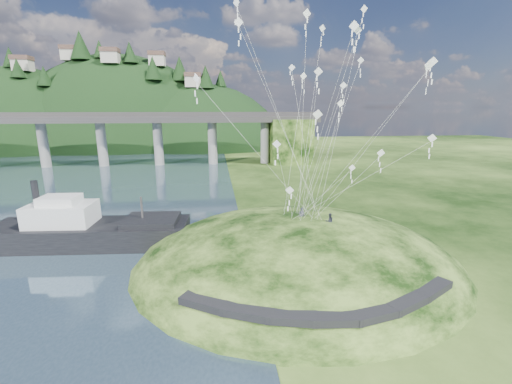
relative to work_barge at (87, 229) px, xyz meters
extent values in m
plane|color=black|center=(16.13, -9.85, -2.03)|extent=(320.00, 320.00, 0.00)
ellipsoid|color=black|center=(24.13, -7.85, -3.53)|extent=(36.00, 32.00, 13.00)
cube|color=black|center=(14.63, -17.85, 0.00)|extent=(4.32, 3.62, 0.71)
cube|color=black|center=(17.63, -19.50, 0.06)|extent=(4.10, 2.97, 0.61)
cube|color=black|center=(20.63, -20.50, 0.06)|extent=(3.85, 2.37, 0.62)
cube|color=black|center=(23.63, -20.95, 0.01)|extent=(3.62, 1.83, 0.66)
cube|color=black|center=(26.63, -20.75, 0.02)|extent=(3.82, 2.27, 0.68)
cube|color=black|center=(29.63, -19.80, 0.12)|extent=(4.11, 2.97, 0.71)
cube|color=black|center=(32.63, -18.25, 0.14)|extent=(4.26, 3.43, 0.66)
cube|color=#2D2B2B|center=(-33.87, 60.15, 10.97)|extent=(160.00, 9.00, 1.60)
cube|color=#2D2B2B|center=(-33.87, 60.15, 12.37)|extent=(160.00, 0.40, 1.20)
cube|color=#2D2B2B|center=(-33.87, 64.45, 12.37)|extent=(160.00, 0.40, 1.20)
cylinder|color=gray|center=(-31.37, 60.15, 4.47)|extent=(2.60, 2.60, 13.00)
cylinder|color=gray|center=(-15.87, 60.15, 4.47)|extent=(2.60, 2.60, 13.00)
cylinder|color=gray|center=(-0.37, 60.15, 4.47)|extent=(2.60, 2.60, 13.00)
cylinder|color=gray|center=(15.13, 60.15, 4.47)|extent=(2.60, 2.60, 13.00)
cylinder|color=gray|center=(30.63, 60.15, 4.47)|extent=(2.60, 2.60, 13.00)
cube|color=black|center=(38.13, 60.15, 4.47)|extent=(12.00, 11.00, 13.00)
ellipsoid|color=black|center=(-61.87, 110.15, -10.03)|extent=(84.00, 60.00, 80.00)
ellipsoid|color=black|center=(-23.87, 116.15, -8.03)|extent=(96.00, 68.00, 88.00)
ellipsoid|color=black|center=(11.13, 108.15, -12.03)|extent=(76.00, 56.00, 72.00)
cone|color=black|center=(-59.39, 105.06, 32.52)|extent=(5.61, 5.61, 7.39)
cone|color=black|center=(-53.46, 97.23, 28.02)|extent=(5.08, 5.08, 6.69)
cone|color=black|center=(-44.45, 96.32, 25.31)|extent=(5.29, 5.29, 6.96)
cone|color=black|center=(-33.75, 104.78, 37.21)|extent=(8.01, 8.01, 10.54)
cone|color=black|center=(-26.74, 104.22, 35.86)|extent=(4.97, 4.97, 6.54)
cone|color=black|center=(-15.27, 102.20, 34.65)|extent=(5.83, 5.83, 7.67)
cone|color=black|center=(-6.32, 97.24, 28.56)|extent=(6.47, 6.47, 8.51)
cone|color=black|center=(2.91, 104.14, 29.21)|extent=(7.13, 7.13, 9.38)
cone|color=black|center=(13.01, 99.19, 25.84)|extent=(6.56, 6.56, 8.63)
cone|color=black|center=(18.90, 104.78, 25.66)|extent=(4.88, 4.88, 6.42)
cube|color=#BDB4A2|center=(-53.87, 102.15, 29.27)|extent=(6.00, 5.00, 4.00)
cube|color=brown|center=(-53.87, 102.15, 31.97)|extent=(6.40, 5.40, 1.60)
cube|color=#BDB4A2|center=(-38.87, 108.15, 33.97)|extent=(6.00, 5.00, 4.00)
cube|color=brown|center=(-38.87, 108.15, 36.67)|extent=(6.40, 5.40, 1.60)
cube|color=#BDB4A2|center=(-21.87, 100.15, 32.26)|extent=(6.00, 5.00, 4.00)
cube|color=brown|center=(-21.87, 100.15, 34.96)|extent=(6.40, 5.40, 1.60)
cube|color=#BDB4A2|center=(-5.87, 106.15, 32.16)|extent=(6.00, 5.00, 4.00)
cube|color=brown|center=(-5.87, 106.15, 34.86)|extent=(6.40, 5.40, 1.60)
cube|color=#BDB4A2|center=(8.13, 100.15, 23.86)|extent=(6.00, 5.00, 4.00)
cube|color=brown|center=(8.13, 100.15, 26.56)|extent=(6.40, 5.40, 1.60)
cube|color=black|center=(0.41, -0.03, -0.66)|extent=(23.47, 7.85, 2.73)
cube|color=silver|center=(-2.73, 0.19, 1.75)|extent=(7.64, 5.11, 2.94)
cube|color=silver|center=(-2.73, 0.19, 3.54)|extent=(4.40, 3.43, 1.26)
cube|color=black|center=(7.74, -0.53, 1.02)|extent=(6.64, 5.66, 0.63)
cylinder|color=black|center=(-5.35, 0.36, 4.80)|extent=(0.73, 0.73, 2.52)
cylinder|color=#2D2B2B|center=(6.69, -0.45, 2.38)|extent=(0.25, 0.25, 3.15)
cube|color=#3A2417|center=(14.02, -3.94, -1.52)|extent=(15.80, 7.49, 0.40)
cylinder|color=#3A2417|center=(7.60, -1.74, -1.80)|extent=(0.34, 0.34, 1.13)
cylinder|color=#3A2417|center=(10.81, -2.84, -1.80)|extent=(0.34, 0.34, 1.13)
cylinder|color=#3A2417|center=(14.02, -3.94, -1.80)|extent=(0.34, 0.34, 1.13)
cylinder|color=#3A2417|center=(17.24, -5.04, -1.80)|extent=(0.34, 0.34, 1.13)
cylinder|color=#3A2417|center=(20.45, -6.14, -1.80)|extent=(0.34, 0.34, 1.13)
imported|color=#272934|center=(24.67, -7.01, 3.91)|extent=(0.70, 0.47, 1.89)
imported|color=#272934|center=(27.18, -8.82, 3.74)|extent=(0.86, 0.68, 1.74)
cube|color=white|center=(24.04, -8.42, 17.17)|extent=(0.66, 0.17, 0.66)
cube|color=white|center=(24.04, -8.42, 16.70)|extent=(0.09, 0.05, 0.38)
cube|color=white|center=(24.04, -8.42, 16.23)|extent=(0.09, 0.05, 0.38)
cube|color=white|center=(24.04, -8.42, 15.76)|extent=(0.09, 0.05, 0.38)
cube|color=white|center=(33.74, -14.31, 11.81)|extent=(0.65, 0.40, 0.72)
cube|color=white|center=(33.74, -14.31, 11.29)|extent=(0.10, 0.04, 0.42)
cube|color=white|center=(33.74, -14.31, 10.77)|extent=(0.10, 0.04, 0.42)
cube|color=white|center=(33.74, -14.31, 10.25)|extent=(0.10, 0.04, 0.42)
cube|color=white|center=(31.81, -15.66, 17.37)|extent=(0.83, 0.37, 0.86)
cube|color=white|center=(31.81, -15.66, 16.75)|extent=(0.10, 0.09, 0.51)
cube|color=white|center=(31.81, -15.66, 16.13)|extent=(0.10, 0.09, 0.51)
cube|color=white|center=(31.81, -15.66, 15.51)|extent=(0.10, 0.09, 0.51)
cube|color=white|center=(33.95, -12.89, 18.04)|extent=(0.67, 0.45, 0.76)
cube|color=white|center=(33.95, -12.89, 17.50)|extent=(0.10, 0.05, 0.45)
cube|color=white|center=(33.95, -12.89, 16.95)|extent=(0.10, 0.05, 0.45)
cube|color=white|center=(33.95, -12.89, 16.40)|extent=(0.10, 0.05, 0.45)
cube|color=white|center=(28.99, -5.76, 16.51)|extent=(0.71, 0.29, 0.74)
cube|color=white|center=(28.99, -5.76, 15.98)|extent=(0.10, 0.03, 0.43)
cube|color=white|center=(28.99, -5.76, 15.45)|extent=(0.10, 0.03, 0.43)
cube|color=white|center=(28.99, -5.76, 14.93)|extent=(0.10, 0.03, 0.43)
cube|color=white|center=(26.85, -12.94, 20.59)|extent=(0.68, 0.53, 0.82)
cube|color=white|center=(26.85, -12.94, 20.00)|extent=(0.10, 0.07, 0.48)
cube|color=white|center=(26.85, -12.94, 19.42)|extent=(0.10, 0.07, 0.48)
cube|color=white|center=(26.85, -12.94, 18.84)|extent=(0.10, 0.07, 0.48)
cube|color=white|center=(27.90, -1.14, 22.87)|extent=(0.78, 0.24, 0.77)
cube|color=white|center=(27.90, -1.14, 22.31)|extent=(0.10, 0.06, 0.45)
cube|color=white|center=(27.90, -1.14, 21.76)|extent=(0.10, 0.06, 0.45)
cube|color=white|center=(27.90, -1.14, 21.20)|extent=(0.10, 0.06, 0.45)
cube|color=white|center=(30.99, -4.93, 23.96)|extent=(0.54, 0.60, 0.75)
cube|color=white|center=(30.99, -4.93, 23.42)|extent=(0.09, 0.07, 0.44)
cube|color=white|center=(30.99, -4.93, 22.88)|extent=(0.09, 0.07, 0.44)
cube|color=white|center=(30.99, -4.93, 22.34)|extent=(0.09, 0.07, 0.44)
cube|color=white|center=(26.81, -11.03, 14.65)|extent=(0.68, 0.17, 0.69)
cube|color=white|center=(26.81, -11.03, 14.16)|extent=(0.09, 0.05, 0.40)
cube|color=white|center=(26.81, -11.03, 13.67)|extent=(0.09, 0.05, 0.40)
cube|color=white|center=(26.81, -11.03, 13.19)|extent=(0.09, 0.05, 0.40)
cube|color=white|center=(32.97, 0.03, 6.83)|extent=(0.86, 0.23, 0.86)
cube|color=white|center=(32.97, 0.03, 6.22)|extent=(0.11, 0.03, 0.50)
cube|color=white|center=(32.97, 0.03, 5.61)|extent=(0.11, 0.03, 0.50)
cube|color=white|center=(32.97, 0.03, 4.99)|extent=(0.11, 0.03, 0.50)
cube|color=white|center=(23.61, -5.33, 18.22)|extent=(0.62, 0.41, 0.70)
cube|color=white|center=(23.61, -5.33, 17.72)|extent=(0.09, 0.05, 0.41)
cube|color=white|center=(23.61, -5.33, 17.22)|extent=(0.09, 0.05, 0.41)
cube|color=white|center=(23.61, -5.33, 16.71)|extent=(0.09, 0.05, 0.41)
cube|color=white|center=(17.90, -10.18, 21.22)|extent=(0.79, 0.17, 0.78)
cube|color=white|center=(17.90, -10.18, 20.66)|extent=(0.10, 0.03, 0.46)
cube|color=white|center=(17.90, -10.18, 20.10)|extent=(0.10, 0.03, 0.46)
cube|color=white|center=(17.90, -10.18, 19.55)|extent=(0.10, 0.03, 0.46)
cube|color=white|center=(25.40, -8.60, 17.56)|extent=(0.81, 0.30, 0.81)
cube|color=white|center=(25.40, -8.60, 16.97)|extent=(0.11, 0.03, 0.48)
cube|color=white|center=(25.40, -8.60, 16.38)|extent=(0.11, 0.03, 0.48)
cube|color=white|center=(25.40, -8.60, 15.79)|extent=(0.11, 0.03, 0.48)
cube|color=white|center=(22.16, -12.11, 7.11)|extent=(0.80, 0.27, 0.78)
cube|color=white|center=(22.16, -12.11, 6.55)|extent=(0.10, 0.03, 0.46)
cube|color=white|center=(22.16, -12.11, 5.98)|extent=(0.10, 0.03, 0.46)
cube|color=white|center=(22.16, -12.11, 5.41)|extent=(0.10, 0.03, 0.46)
cube|color=white|center=(20.67, -13.45, 11.38)|extent=(0.69, 0.28, 0.70)
cube|color=white|center=(20.67, -13.45, 10.88)|extent=(0.09, 0.03, 0.41)
cube|color=white|center=(20.67, -13.45, 10.37)|extent=(0.09, 0.03, 0.41)
cube|color=white|center=(20.67, -13.45, 9.86)|extent=(0.09, 0.03, 0.41)
cube|color=white|center=(28.78, -15.41, 10.77)|extent=(0.68, 0.21, 0.66)
cube|color=white|center=(28.78, -15.41, 10.29)|extent=(0.09, 0.04, 0.39)
cube|color=white|center=(28.78, -15.41, 9.82)|extent=(0.09, 0.04, 0.39)
cube|color=white|center=(28.78, -15.41, 9.34)|extent=(0.09, 0.04, 0.39)
cube|color=white|center=(24.43, -12.15, 13.73)|extent=(0.89, 0.34, 0.85)
cube|color=white|center=(24.43, -12.15, 13.11)|extent=(0.12, 0.06, 0.51)
cube|color=white|center=(24.43, -12.15, 12.48)|extent=(0.12, 0.06, 0.51)
cube|color=white|center=(24.43, -12.15, 11.85)|extent=(0.12, 0.06, 0.51)
cube|color=white|center=(34.01, 2.13, 20.01)|extent=(0.69, 0.56, 0.82)
cube|color=white|center=(34.01, 2.13, 19.40)|extent=(0.11, 0.06, 0.49)
cube|color=white|center=(34.01, 2.13, 18.80)|extent=(0.11, 0.06, 0.49)
cube|color=white|center=(34.01, 2.13, 18.20)|extent=(0.11, 0.06, 0.49)
cube|color=white|center=(14.25, -10.95, 16.64)|extent=(0.57, 0.68, 0.83)
cube|color=white|center=(14.25, -10.95, 16.04)|extent=(0.10, 0.08, 0.49)
cube|color=white|center=(14.25, -10.95, 15.44)|extent=(0.10, 0.08, 0.49)
cube|color=white|center=(14.25, -10.95, 14.84)|extent=(0.10, 0.08, 0.49)
cube|color=white|center=(27.24, -12.75, 20.33)|extent=(0.65, 0.26, 0.67)
cube|color=white|center=(27.24, -12.75, 19.85)|extent=(0.09, 0.02, 0.39)
cube|color=white|center=(27.24, -12.75, 19.37)|extent=(0.09, 0.02, 0.39)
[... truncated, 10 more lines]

